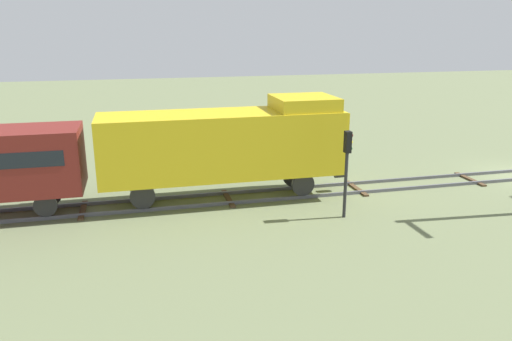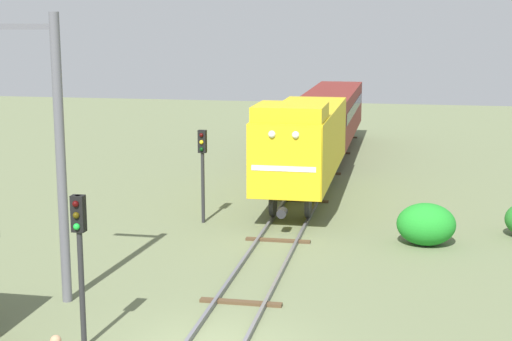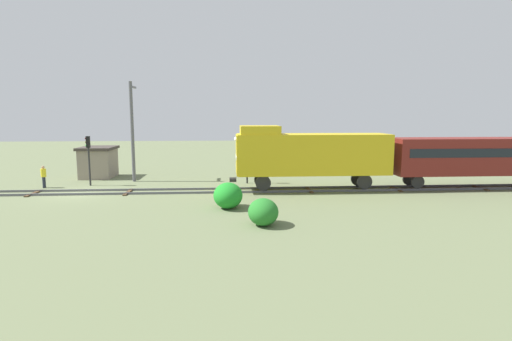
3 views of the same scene
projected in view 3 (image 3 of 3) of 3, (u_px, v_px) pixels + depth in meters
ground_plane at (82, 193)px, 28.39m from camera, size 117.99×117.99×0.00m
railway_track at (82, 192)px, 28.38m from camera, size 2.40×78.66×0.16m
locomotive at (310, 153)px, 29.14m from camera, size 2.90×11.60×4.60m
passenger_car_leading at (484, 155)px, 30.09m from camera, size 2.84×14.00×3.66m
traffic_signal_near at (88, 151)px, 31.15m from camera, size 0.32×0.34×3.89m
traffic_signal_mid at (247, 151)px, 32.21m from camera, size 0.32×0.34×3.76m
worker_near_track at (44, 175)px, 30.38m from camera, size 0.38×0.38×1.70m
catenary_mast at (132, 129)px, 32.97m from camera, size 1.94×0.28×8.25m
relay_hut at (98, 162)px, 35.53m from camera, size 3.50×2.90×2.74m
bush_near at (228, 195)px, 23.74m from camera, size 2.12×1.73×1.54m
bush_mid at (263, 212)px, 20.06m from camera, size 1.88×1.54×1.37m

